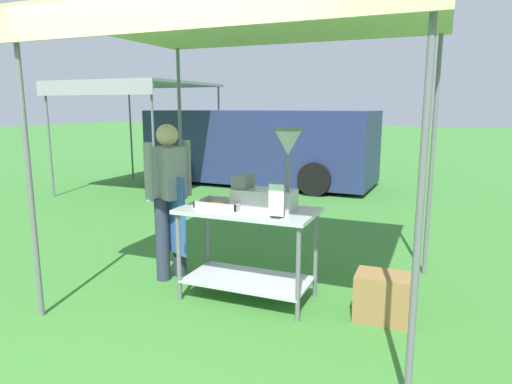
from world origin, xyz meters
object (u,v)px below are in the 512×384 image
object	(u,v)px
stall_canopy	(251,28)
vendor	(170,194)
van_navy	(261,146)
donut_cart	(248,236)
donut_tray	(221,205)
donut_fryer	(269,181)
menu_sign	(276,203)
neighbour_tent	(136,87)
supply_crate	(386,297)

from	to	relation	value
stall_canopy	vendor	size ratio (longest dim) A/B	2.00
vendor	van_navy	bearing A→B (deg)	103.05
stall_canopy	van_navy	size ratio (longest dim) A/B	0.61
donut_cart	donut_tray	world-z (taller)	donut_tray
donut_fryer	van_navy	xyz separation A→B (m)	(-2.51, 6.02, -0.24)
donut_cart	donut_tray	distance (m)	0.37
donut_tray	menu_sign	bearing A→B (deg)	-16.34
donut_cart	neighbour_tent	bearing A→B (deg)	135.88
donut_cart	vendor	size ratio (longest dim) A/B	0.77
supply_crate	donut_fryer	bearing A→B (deg)	179.42
van_navy	donut_tray	bearing A→B (deg)	-71.30
menu_sign	supply_crate	size ratio (longest dim) A/B	0.56
stall_canopy	supply_crate	size ratio (longest dim) A/B	6.33
stall_canopy	donut_fryer	world-z (taller)	stall_canopy
stall_canopy	donut_cart	size ratio (longest dim) A/B	2.58
van_navy	neighbour_tent	world-z (taller)	neighbour_tent
donut_cart	neighbour_tent	xyz separation A→B (m)	(-4.34, 4.21, 1.57)
supply_crate	neighbour_tent	bearing A→B (deg)	143.28
stall_canopy	neighbour_tent	xyz separation A→B (m)	(-4.34, 4.11, -0.26)
stall_canopy	supply_crate	xyz separation A→B (m)	(1.25, -0.05, -2.25)
van_navy	neighbour_tent	xyz separation A→B (m)	(-2.03, -1.86, 1.31)
stall_canopy	vendor	bearing A→B (deg)	175.15
donut_tray	vendor	bearing A→B (deg)	162.44
donut_tray	stall_canopy	bearing A→B (deg)	30.13
stall_canopy	vendor	xyz separation A→B (m)	(-0.95, 0.08, -1.54)
menu_sign	vendor	size ratio (longest dim) A/B	0.18
donut_cart	vendor	xyz separation A→B (m)	(-0.95, 0.18, 0.29)
donut_fryer	menu_sign	size ratio (longest dim) A/B	2.57
donut_tray	supply_crate	distance (m)	1.64
donut_cart	donut_fryer	distance (m)	0.55
donut_cart	stall_canopy	bearing A→B (deg)	90.00
donut_fryer	van_navy	world-z (taller)	van_navy
menu_sign	vendor	world-z (taller)	vendor
donut_cart	van_navy	world-z (taller)	van_navy
stall_canopy	donut_cart	xyz separation A→B (m)	(0.00, -0.10, -1.84)
supply_crate	neighbour_tent	size ratio (longest dim) A/B	0.19
donut_fryer	van_navy	distance (m)	6.53
donut_cart	menu_sign	distance (m)	0.56
donut_tray	donut_fryer	distance (m)	0.50
donut_cart	menu_sign	size ratio (longest dim) A/B	4.37
menu_sign	supply_crate	xyz separation A→B (m)	(0.89, 0.26, -0.79)
menu_sign	vendor	bearing A→B (deg)	163.00
donut_tray	supply_crate	bearing A→B (deg)	3.37
menu_sign	donut_tray	bearing A→B (deg)	163.66
supply_crate	van_navy	world-z (taller)	van_navy
menu_sign	vendor	xyz separation A→B (m)	(-1.31, 0.40, -0.08)
supply_crate	van_navy	bearing A→B (deg)	120.58
donut_tray	van_navy	xyz separation A→B (m)	(-2.07, 6.12, -0.01)
supply_crate	donut_cart	bearing A→B (deg)	-178.01
donut_fryer	neighbour_tent	xyz separation A→B (m)	(-4.53, 4.16, 1.06)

